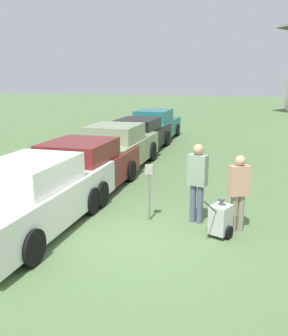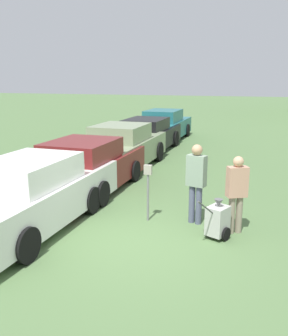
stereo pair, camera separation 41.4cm
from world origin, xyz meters
name	(u,v)px [view 1 (the left image)]	position (x,y,z in m)	size (l,w,h in m)	color
ground_plane	(140,242)	(0.00, 0.00, 0.00)	(120.00, 120.00, 0.00)	#517042
parked_car_white	(35,196)	(-2.42, 0.22, 0.72)	(2.04, 5.19, 1.57)	silver
parked_car_maroon	(82,169)	(-2.42, 2.81, 0.71)	(2.17, 4.98, 1.53)	maroon
parked_car_sage	(116,148)	(-2.42, 5.93, 0.75)	(2.19, 4.87, 1.60)	gray
parked_car_black	(139,136)	(-2.42, 9.15, 0.70)	(2.09, 5.31, 1.48)	black
parked_car_teal	(154,126)	(-2.42, 12.34, 0.73)	(2.10, 5.18, 1.59)	#23666B
parking_meter	(149,182)	(-0.10, 1.22, 0.92)	(0.18, 0.09, 1.32)	slate
person_worker	(197,178)	(0.98, 1.37, 1.05)	(0.47, 0.33, 1.82)	#515670
person_supervisor	(238,189)	(1.88, 1.07, 0.95)	(0.47, 0.38, 1.67)	gray
equipment_cart	(220,219)	(1.55, 0.68, 0.39)	(0.60, 0.98, 1.00)	#B2B2AD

